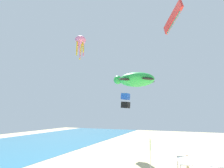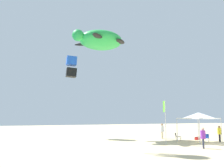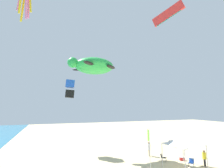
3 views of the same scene
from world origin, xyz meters
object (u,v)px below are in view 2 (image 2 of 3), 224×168
Objects in this scene: folding_chair_left_of_tent at (177,136)px; kite_turtle_green at (100,40)px; person_far_stroller at (162,130)px; canopy_tent at (198,116)px; banner_flag at (165,118)px; person_near_umbrella at (219,132)px; kite_box_blue at (71,67)px; person_by_tent at (203,136)px; folding_chair_right_of_tent at (206,137)px; cooler_box at (197,138)px.

kite_turtle_green is (5.63, 7.44, 12.00)m from folding_chair_left_of_tent.
canopy_tent is at bearing 34.11° from person_far_stroller.
kite_turtle_green is at bearing -89.76° from person_far_stroller.
banner_flag is 2.33× the size of person_far_stroller.
person_near_umbrella is at bearing -89.33° from folding_chair_left_of_tent.
kite_box_blue reaches higher than canopy_tent.
person_by_tent is 9.69m from person_far_stroller.
kite_box_blue is at bearing -96.27° from person_near_umbrella.
person_far_stroller is at bearing -31.69° from banner_flag.
person_by_tent is 1.04× the size of person_near_umbrella.
kite_turtle_green reaches higher than folding_chair_right_of_tent.
person_far_stroller is at bearing 167.23° from folding_chair_right_of_tent.
canopy_tent reaches higher than folding_chair_left_of_tent.
person_by_tent reaches higher than folding_chair_left_of_tent.
banner_flag is at bearing 91.51° from canopy_tent.
kite_turtle_green is at bearing -167.98° from folding_chair_right_of_tent.
banner_flag is at bearing -121.30° from folding_chair_right_of_tent.
person_far_stroller is at bearing 55.46° from folding_chair_left_of_tent.
canopy_tent is at bearing -177.41° from person_by_tent.
person_far_stroller is at bearing 9.31° from canopy_tent.
folding_chair_right_of_tent is 17.26m from kite_turtle_green.
person_far_stroller is at bearing 65.09° from kite_box_blue.
kite_box_blue reaches higher than person_near_umbrella.
banner_flag is 1.53× the size of kite_box_blue.
canopy_tent is 4.32m from banner_flag.
cooler_box is 0.10× the size of kite_turtle_green.
banner_flag reaches higher than person_far_stroller.
cooler_box is (2.07, -0.62, -0.27)m from folding_chair_right_of_tent.
kite_turtle_green is at bearing 50.31° from kite_box_blue.
kite_box_blue is (3.15, 2.89, -3.15)m from kite_turtle_green.
canopy_tent is 0.86× the size of banner_flag.
folding_chair_right_of_tent is 1.57m from person_near_umbrella.
person_near_umbrella is (-3.20, -3.16, 0.54)m from folding_chair_left_of_tent.
folding_chair_right_of_tent is at bearing -74.94° from canopy_tent.
kite_box_blue is at bearing -54.94° from kite_turtle_green.
cooler_box is 2.82m from person_near_umbrella.
folding_chair_left_of_tent is at bearing -100.03° from person_near_umbrella.
folding_chair_right_of_tent is at bearing -100.34° from folding_chair_left_of_tent.
person_by_tent is (-3.99, 3.18, -1.73)m from canopy_tent.
kite_box_blue reaches higher than person_by_tent.
banner_flag reaches higher than folding_chair_left_of_tent.
canopy_tent reaches higher than folding_chair_right_of_tent.
canopy_tent is 2.66m from folding_chair_right_of_tent.
kite_turtle_green reaches higher than canopy_tent.
folding_chair_left_of_tent reaches higher than cooler_box.
folding_chair_left_of_tent is 0.44× the size of person_far_stroller.
person_near_umbrella is at bearing -163.59° from cooler_box.
person_near_umbrella is at bearing 33.21° from folding_chair_right_of_tent.
folding_chair_right_of_tent is 0.46× the size of person_by_tent.
banner_flag reaches higher than person_by_tent.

